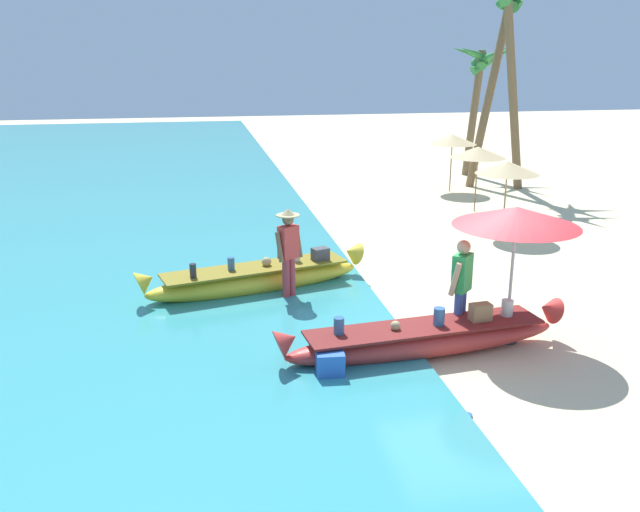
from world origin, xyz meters
name	(u,v)px	position (x,y,z in m)	size (l,w,h in m)	color
ground_plane	(466,334)	(0.00, 0.00, 0.00)	(80.00, 80.00, 0.00)	beige
boat_red_foreground	(425,339)	(-0.96, -0.67, 0.28)	(4.84, 1.20, 0.79)	red
boat_yellow_midground	(256,279)	(-3.27, 2.67, 0.30)	(4.62, 1.82, 0.85)	yellow
person_vendor_hatted	(288,248)	(-2.70, 2.14, 1.04)	(0.58, 0.47, 1.80)	#B2383D
person_tourist_customer	(461,285)	(-0.24, -0.25, 0.97)	(0.53, 0.54, 1.72)	#3D5BA8
patio_umbrella_large	(516,217)	(0.55, -0.39, 2.09)	(1.99, 1.99, 2.26)	#B7B7BC
parasol_row_0	(508,168)	(3.42, 5.93, 1.75)	(1.60, 1.60, 1.91)	#8E6B47
parasol_row_1	(478,152)	(3.77, 8.60, 1.75)	(1.60, 1.60, 1.91)	#8E6B47
parasol_row_2	(452,139)	(4.14, 11.57, 1.75)	(1.60, 1.60, 1.91)	#8E6B47
palm_tree_tall_inland	(505,26)	(6.07, 12.32, 5.33)	(2.63, 2.64, 6.92)	brown
palm_tree_leaning_seaward	(509,23)	(5.84, 11.55, 5.41)	(2.69, 2.26, 6.99)	brown
palm_tree_mid_cluster	(481,70)	(6.25, 14.48, 3.86)	(2.67, 2.48, 4.91)	brown
cooler_box	(330,365)	(-2.58, -1.19, 0.22)	(0.40, 0.38, 0.44)	blue
paddle	(437,399)	(-1.26, -2.08, 0.03)	(0.63, 1.70, 0.05)	#8E6B47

